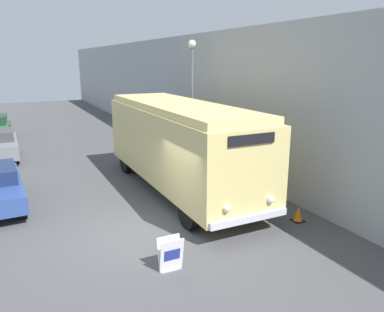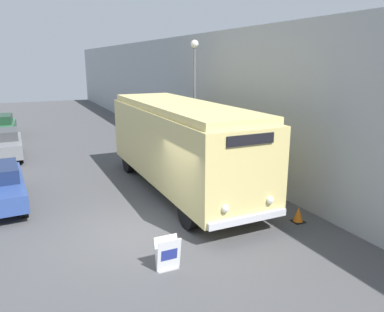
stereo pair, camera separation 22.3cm
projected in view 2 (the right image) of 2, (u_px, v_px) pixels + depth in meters
ground_plane at (139, 234)px, 10.88m from camera, size 80.00×80.00×0.00m
building_wall_right at (182, 93)px, 21.27m from camera, size 0.30×60.00×6.18m
vintage_bus at (180, 142)px, 14.12m from camera, size 2.65×9.42×3.38m
sign_board at (168, 254)px, 8.94m from camera, size 0.59×0.32×0.83m
streetlamp at (195, 85)px, 17.16m from camera, size 0.36×0.36×5.80m
parked_car_mid at (2, 144)px, 19.08m from camera, size 1.83×4.06×1.46m
parked_car_far at (0, 126)px, 24.37m from camera, size 1.96×4.84×1.45m
traffic_cone at (298, 215)px, 11.64m from camera, size 0.36×0.36×0.49m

